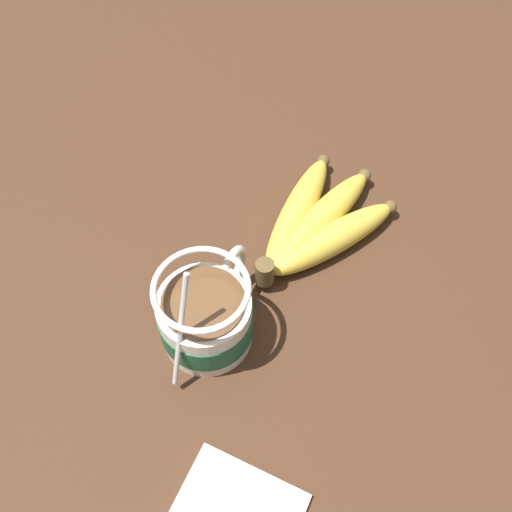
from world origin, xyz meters
TOP-DOWN VIEW (x-y plane):
  - table at (0.00, 0.00)cm, footprint 138.90×138.90cm
  - coffee_mug at (-8.87, -2.19)cm, footprint 14.57×9.18cm
  - banana_bunch at (7.79, -6.84)cm, footprint 19.87×12.81cm

SIDE VIEW (x-z plane):
  - table at x=0.00cm, z-range 0.00..3.00cm
  - banana_bunch at x=7.79cm, z-range 2.62..6.90cm
  - coffee_mug at x=-8.87cm, z-range -0.28..13.89cm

